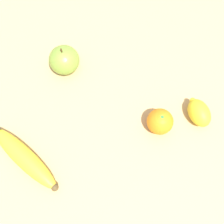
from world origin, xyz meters
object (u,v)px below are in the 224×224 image
object	(u,v)px
banana	(24,157)
orange	(160,122)
lemon	(199,113)
apple	(64,60)

from	to	relation	value
banana	orange	size ratio (longest dim) A/B	3.51
lemon	banana	bearing A→B (deg)	48.47
apple	lemon	xyz separation A→B (m)	(-0.37, -0.07, -0.01)
orange	apple	world-z (taller)	apple
lemon	orange	bearing A→B (deg)	48.45
banana	lemon	bearing A→B (deg)	-124.23
banana	lemon	xyz separation A→B (m)	(-0.30, -0.33, 0.00)
banana	orange	xyz separation A→B (m)	(-0.23, -0.26, 0.01)
banana	apple	size ratio (longest dim) A/B	2.65
orange	lemon	world-z (taller)	orange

